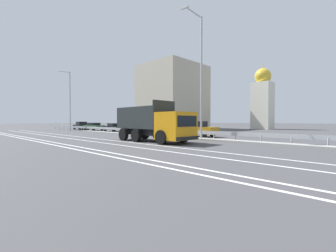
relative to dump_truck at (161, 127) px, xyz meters
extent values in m
plane|color=#424244|center=(-2.40, 2.09, -1.22)|extent=(320.00, 320.00, 0.00)
cube|color=silver|center=(-0.94, -1.78, -1.22)|extent=(67.73, 0.16, 0.01)
cube|color=silver|center=(-0.94, -3.46, -1.22)|extent=(67.73, 0.16, 0.01)
cube|color=silver|center=(-0.94, -5.91, -1.22)|extent=(67.73, 0.16, 0.01)
cube|color=silver|center=(-0.94, -6.62, -1.22)|extent=(67.73, 0.16, 0.01)
cube|color=gray|center=(-2.40, 3.91, -1.13)|extent=(37.25, 1.10, 0.18)
cube|color=#9EA0A5|center=(-2.40, 4.85, -0.60)|extent=(67.73, 0.04, 0.32)
cylinder|color=#ADADB2|center=(-35.97, 4.85, -0.91)|extent=(0.09, 0.09, 0.62)
cylinder|color=#ADADB2|center=(-33.87, 4.85, -0.91)|extent=(0.09, 0.09, 0.62)
cylinder|color=#ADADB2|center=(-31.77, 4.85, -0.91)|extent=(0.09, 0.09, 0.62)
cylinder|color=#ADADB2|center=(-29.67, 4.85, -0.91)|extent=(0.09, 0.09, 0.62)
cylinder|color=#ADADB2|center=(-27.58, 4.85, -0.91)|extent=(0.09, 0.09, 0.62)
cylinder|color=#ADADB2|center=(-25.48, 4.85, -0.91)|extent=(0.09, 0.09, 0.62)
cylinder|color=#ADADB2|center=(-23.38, 4.85, -0.91)|extent=(0.09, 0.09, 0.62)
cylinder|color=#ADADB2|center=(-21.28, 4.85, -0.91)|extent=(0.09, 0.09, 0.62)
cylinder|color=#ADADB2|center=(-19.18, 4.85, -0.91)|extent=(0.09, 0.09, 0.62)
cylinder|color=#ADADB2|center=(-17.09, 4.85, -0.91)|extent=(0.09, 0.09, 0.62)
cylinder|color=#ADADB2|center=(-14.99, 4.85, -0.91)|extent=(0.09, 0.09, 0.62)
cylinder|color=#ADADB2|center=(-12.89, 4.85, -0.91)|extent=(0.09, 0.09, 0.62)
cylinder|color=#ADADB2|center=(-10.79, 4.85, -0.91)|extent=(0.09, 0.09, 0.62)
cylinder|color=#ADADB2|center=(-8.70, 4.85, -0.91)|extent=(0.09, 0.09, 0.62)
cylinder|color=#ADADB2|center=(-6.60, 4.85, -0.91)|extent=(0.09, 0.09, 0.62)
cylinder|color=#ADADB2|center=(-4.50, 4.85, -0.91)|extent=(0.09, 0.09, 0.62)
cylinder|color=#ADADB2|center=(-2.40, 4.85, -0.91)|extent=(0.09, 0.09, 0.62)
cylinder|color=#ADADB2|center=(-0.30, 4.85, -0.91)|extent=(0.09, 0.09, 0.62)
cylinder|color=#ADADB2|center=(1.79, 4.85, -0.91)|extent=(0.09, 0.09, 0.62)
cylinder|color=#ADADB2|center=(3.89, 4.85, -0.91)|extent=(0.09, 0.09, 0.62)
cylinder|color=#ADADB2|center=(5.99, 4.85, -0.91)|extent=(0.09, 0.09, 0.62)
cylinder|color=#ADADB2|center=(8.09, 4.85, -0.91)|extent=(0.09, 0.09, 0.62)
cylinder|color=#ADADB2|center=(10.18, 4.85, -0.91)|extent=(0.09, 0.09, 0.62)
cube|color=orange|center=(1.62, -0.03, 0.10)|extent=(2.24, 2.44, 2.03)
cube|color=black|center=(2.74, -0.05, 0.45)|extent=(0.07, 2.06, 0.77)
cube|color=black|center=(2.77, -0.05, -0.75)|extent=(0.14, 2.35, 0.24)
cube|color=black|center=(-2.04, 0.04, -0.44)|extent=(5.15, 1.41, 0.53)
cube|color=#232828|center=(-2.04, 0.04, -0.11)|extent=(4.96, 2.39, 0.12)
cube|color=#232828|center=(-2.02, 1.14, 0.79)|extent=(4.92, 0.19, 1.68)
cube|color=#232828|center=(-2.06, -1.07, 0.79)|extent=(4.92, 0.19, 1.68)
cube|color=#232828|center=(0.37, -0.01, 1.00)|extent=(0.14, 2.31, 2.10)
cube|color=#232828|center=(-4.45, 0.08, 0.79)|extent=(0.14, 2.31, 1.68)
cylinder|color=black|center=(1.31, 1.15, -0.70)|extent=(1.05, 0.34, 1.04)
cylinder|color=black|center=(1.27, -1.20, -0.70)|extent=(1.05, 0.34, 1.04)
cylinder|color=black|center=(-1.63, 1.21, -0.70)|extent=(1.05, 0.34, 1.04)
cylinder|color=black|center=(-1.68, -1.15, -0.70)|extent=(1.05, 0.34, 1.04)
cylinder|color=black|center=(-3.43, 1.24, -0.70)|extent=(1.05, 0.34, 1.04)
cylinder|color=black|center=(-3.47, -1.11, -0.70)|extent=(1.05, 0.34, 1.04)
cylinder|color=white|center=(-3.94, 3.91, -1.07)|extent=(0.16, 0.16, 0.30)
cylinder|color=black|center=(-3.94, 3.91, -0.78)|extent=(0.16, 0.16, 0.30)
cylinder|color=white|center=(-3.94, 3.91, -0.48)|extent=(0.16, 0.16, 0.30)
cylinder|color=black|center=(-3.94, 3.91, -0.18)|extent=(0.16, 0.16, 0.30)
cylinder|color=white|center=(-3.94, 3.91, 0.12)|extent=(0.16, 0.16, 0.30)
cylinder|color=#1E4CB2|center=(-3.94, 3.91, 0.64)|extent=(0.74, 0.03, 0.74)
cylinder|color=white|center=(-3.94, 3.91, 0.64)|extent=(0.80, 0.02, 0.80)
cylinder|color=#ADADB2|center=(-26.02, 3.71, 3.82)|extent=(0.18, 0.18, 10.09)
cylinder|color=#ADADB2|center=(-26.01, 2.83, 8.71)|extent=(0.12, 1.78, 0.10)
cube|color=silver|center=(-26.00, 1.94, 8.63)|extent=(0.70, 0.21, 0.12)
cylinder|color=#ADADB2|center=(1.07, 3.94, 4.21)|extent=(0.18, 0.18, 10.86)
cylinder|color=#ADADB2|center=(1.16, 2.68, 9.49)|extent=(0.28, 2.53, 0.10)
cube|color=silver|center=(1.26, 1.42, 9.41)|extent=(0.71, 0.25, 0.12)
cube|color=black|center=(-29.31, 7.16, -0.60)|extent=(4.02, 1.85, 0.65)
cube|color=black|center=(-29.19, 7.16, 0.02)|extent=(1.72, 1.56, 0.58)
cylinder|color=black|center=(-30.57, 6.40, -0.92)|extent=(0.61, 0.22, 0.60)
cylinder|color=black|center=(-30.50, 8.02, -0.92)|extent=(0.61, 0.22, 0.60)
cylinder|color=black|center=(-28.11, 6.31, -0.92)|extent=(0.61, 0.22, 0.60)
cylinder|color=black|center=(-28.05, 7.92, -0.92)|extent=(0.61, 0.22, 0.60)
cube|color=#335B33|center=(-24.33, 7.09, -0.61)|extent=(4.45, 1.96, 0.62)
cube|color=black|center=(-24.20, 7.10, -0.08)|extent=(1.91, 1.61, 0.44)
cylinder|color=black|center=(-25.63, 6.20, -0.92)|extent=(0.61, 0.23, 0.60)
cylinder|color=black|center=(-25.73, 7.83, -0.92)|extent=(0.61, 0.23, 0.60)
cylinder|color=black|center=(-22.93, 6.36, -0.92)|extent=(0.61, 0.23, 0.60)
cylinder|color=black|center=(-23.03, 7.98, -0.92)|extent=(0.61, 0.23, 0.60)
cube|color=black|center=(-18.14, 7.29, -0.63)|extent=(4.02, 1.87, 0.58)
cube|color=black|center=(-18.02, 7.28, -0.13)|extent=(1.71, 1.58, 0.43)
cylinder|color=black|center=(-19.40, 6.50, -0.92)|extent=(0.61, 0.22, 0.60)
cylinder|color=black|center=(-19.34, 8.15, -0.92)|extent=(0.61, 0.22, 0.60)
cylinder|color=black|center=(-16.94, 6.42, -0.92)|extent=(0.61, 0.22, 0.60)
cylinder|color=black|center=(-16.89, 8.07, -0.92)|extent=(0.61, 0.22, 0.60)
cube|color=#335B33|center=(-12.61, 7.29, -0.60)|extent=(4.80, 1.70, 0.65)
cube|color=black|center=(-12.76, 7.29, 0.02)|extent=(2.02, 1.49, 0.59)
cylinder|color=black|center=(-11.12, 8.09, -0.92)|extent=(0.60, 0.20, 0.60)
cylinder|color=black|center=(-11.13, 6.48, -0.92)|extent=(0.60, 0.20, 0.60)
cylinder|color=black|center=(-14.10, 8.09, -0.92)|extent=(0.60, 0.20, 0.60)
cylinder|color=black|center=(-14.10, 6.49, -0.92)|extent=(0.60, 0.20, 0.60)
cube|color=navy|center=(-6.59, 7.30, -0.59)|extent=(4.11, 1.96, 0.67)
cube|color=black|center=(-6.47, 7.30, 0.02)|extent=(1.74, 1.69, 0.56)
cylinder|color=black|center=(-7.84, 6.38, -0.92)|extent=(0.60, 0.21, 0.60)
cylinder|color=black|center=(-7.87, 8.17, -0.92)|extent=(0.60, 0.21, 0.60)
cylinder|color=black|center=(-5.31, 6.43, -0.92)|extent=(0.60, 0.21, 0.60)
cylinder|color=black|center=(-5.34, 8.22, -0.92)|extent=(0.60, 0.21, 0.60)
cube|color=#B27A14|center=(-1.77, 7.29, -0.55)|extent=(4.36, 1.82, 0.75)
cube|color=black|center=(-1.90, 7.29, 0.13)|extent=(1.85, 1.55, 0.60)
cylinder|color=black|center=(-0.45, 8.14, -0.92)|extent=(0.60, 0.21, 0.60)
cylinder|color=black|center=(-0.41, 6.51, -0.92)|extent=(0.60, 0.21, 0.60)
cylinder|color=black|center=(-3.13, 8.07, -0.92)|extent=(0.60, 0.21, 0.60)
cylinder|color=black|center=(-3.09, 6.45, -0.92)|extent=(0.60, 0.21, 0.60)
cube|color=#B7AD99|center=(-20.48, 23.68, 5.59)|extent=(11.26, 12.25, 13.63)
cube|color=silver|center=(-5.20, 34.16, 3.53)|extent=(3.60, 3.60, 9.50)
sphere|color=gold|center=(-5.20, 34.16, 9.57)|extent=(3.24, 3.24, 3.24)
cone|color=gold|center=(-5.20, 34.16, 11.47)|extent=(0.30, 0.30, 1.20)
camera|label=1|loc=(12.69, -12.38, 0.47)|focal=24.00mm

